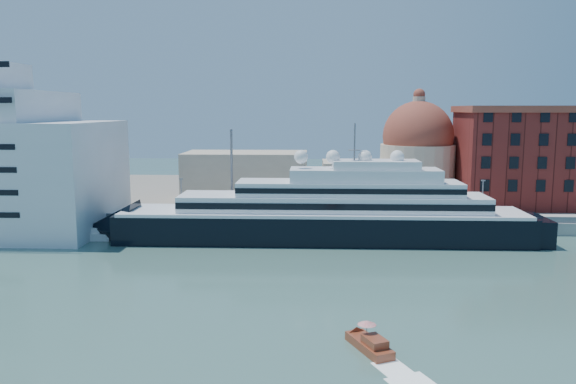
{
  "coord_description": "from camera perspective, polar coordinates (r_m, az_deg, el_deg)",
  "views": [
    {
      "loc": [
        -3.78,
        -79.85,
        24.38
      ],
      "look_at": [
        -7.9,
        18.0,
        9.98
      ],
      "focal_mm": 35.0,
      "sensor_mm": 36.0,
      "label": 1
    }
  ],
  "objects": [
    {
      "name": "church",
      "position": [
        138.6,
        6.61,
        2.73
      ],
      "size": [
        66.0,
        18.0,
        25.5
      ],
      "color": "beige",
      "rests_on": "land"
    },
    {
      "name": "superyacht",
      "position": [
        104.77,
        2.17,
        -2.62
      ],
      "size": [
        85.84,
        11.9,
        25.65
      ],
      "color": "black",
      "rests_on": "ground"
    },
    {
      "name": "land",
      "position": [
        156.66,
        3.77,
        -0.24
      ],
      "size": [
        260.0,
        72.0,
        2.0
      ],
      "primitive_type": "cube",
      "color": "slate",
      "rests_on": "ground"
    },
    {
      "name": "service_barge",
      "position": [
        113.47,
        -20.08,
        -4.18
      ],
      "size": [
        11.47,
        4.3,
        2.54
      ],
      "rotation": [
        0.0,
        0.0,
        0.05
      ],
      "color": "white",
      "rests_on": "ground"
    },
    {
      "name": "warehouse",
      "position": [
        143.56,
        25.31,
        3.33
      ],
      "size": [
        43.0,
        19.0,
        23.25
      ],
      "color": "maroon",
      "rests_on": "land"
    },
    {
      "name": "ground",
      "position": [
        83.58,
        4.95,
        -8.63
      ],
      "size": [
        400.0,
        400.0,
        0.0
      ],
      "primitive_type": "plane",
      "color": "#345A51",
      "rests_on": "ground"
    },
    {
      "name": "water_taxi",
      "position": [
        59.85,
        8.33,
        -14.99
      ],
      "size": [
        4.67,
        6.87,
        3.11
      ],
      "rotation": [
        0.0,
        0.0,
        0.42
      ],
      "color": "maroon",
      "rests_on": "ground"
    },
    {
      "name": "quay_fence",
      "position": [
        111.47,
        4.31,
        -2.66
      ],
      "size": [
        180.0,
        0.1,
        1.2
      ],
      "primitive_type": "cube",
      "color": "slate",
      "rests_on": "quay"
    },
    {
      "name": "quay",
      "position": [
        116.24,
        4.23,
        -3.13
      ],
      "size": [
        180.0,
        10.0,
        2.5
      ],
      "primitive_type": "cube",
      "color": "gray",
      "rests_on": "ground"
    },
    {
      "name": "lamp_posts",
      "position": [
        113.41,
        -2.11,
        0.99
      ],
      "size": [
        120.8,
        2.4,
        18.0
      ],
      "color": "slate",
      "rests_on": "quay"
    }
  ]
}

